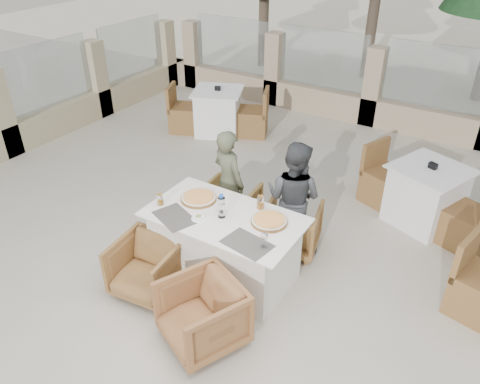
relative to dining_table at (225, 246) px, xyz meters
The scene contains 23 objects.
ground 0.40m from the dining_table, 129.52° to the left, with size 80.00×80.00×0.00m, color #B8AF9D.
sand_patch 14.09m from the dining_table, 90.29° to the left, with size 30.00×16.00×0.01m, color #F2E5C6.
perimeter_wall_far 4.90m from the dining_table, 90.83° to the left, with size 10.00×0.34×1.60m, color tan, non-canonical shape.
perimeter_wall_left 4.86m from the dining_table, 160.87° to the left, with size 0.34×7.00×1.60m, color tan, non-canonical shape.
dining_table is the anchor object (origin of this frame).
placemat_near_left 0.63m from the dining_table, 145.49° to the right, with size 0.45×0.30×0.00m, color #4F4A44.
placemat_near_right 0.64m from the dining_table, 31.69° to the right, with size 0.45×0.30×0.00m, color #534F47.
pizza_left 0.59m from the dining_table, 164.26° to the left, with size 0.38×0.38×0.05m, color orange.
pizza_right 0.62m from the dining_table, 17.59° to the left, with size 0.36×0.36×0.05m, color orange.
water_bottle 0.52m from the dining_table, 129.67° to the right, with size 0.08×0.08×0.26m, color silver.
wine_glass_centre 0.49m from the dining_table, 138.33° to the left, with size 0.08×0.08×0.18m, color white, non-canonical shape.
wine_glass_corner 0.79m from the dining_table, 21.14° to the right, with size 0.08×0.08×0.18m, color white, non-canonical shape.
beer_glass_left 0.84m from the dining_table, 165.56° to the right, with size 0.06×0.06×0.13m, color orange.
beer_glass_right 0.61m from the dining_table, 53.55° to the left, with size 0.07×0.07×0.15m, color orange.
olive_dish 0.48m from the dining_table, 136.81° to the right, with size 0.11×0.11×0.04m, color white, non-canonical shape.
armchair_far_left 0.90m from the dining_table, 120.03° to the left, with size 0.63×0.64×0.59m, color olive.
armchair_far_right 0.91m from the dining_table, 64.68° to the left, with size 0.61×0.63×0.57m, color olive.
armchair_near_left 0.83m from the dining_table, 131.68° to the right, with size 0.63×0.65×0.59m, color brown.
armchair_near_right 0.92m from the dining_table, 69.41° to the right, with size 0.67×0.69×0.63m, color #956036.
diner_left 0.93m from the dining_table, 120.54° to the left, with size 0.48×0.31×1.31m, color #51553E.
diner_right 0.94m from the dining_table, 64.92° to the left, with size 0.66×0.51×1.36m, color #3B3E41.
bg_table_a 3.79m from the dining_table, 125.36° to the left, with size 1.64×0.82×0.77m, color white, non-canonical shape.
bg_table_b 2.66m from the dining_table, 54.30° to the left, with size 1.64×0.82×0.77m, color white, non-canonical shape.
Camera 1 is at (2.27, -3.31, 3.44)m, focal length 35.00 mm.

